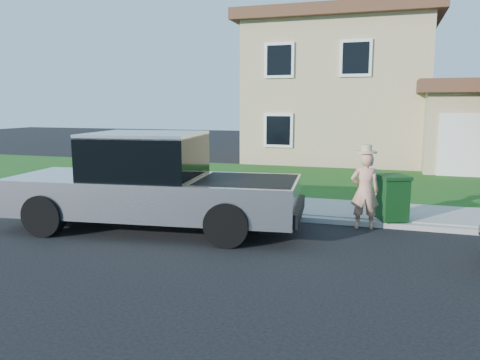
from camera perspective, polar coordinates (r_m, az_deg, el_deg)
name	(u,v)px	position (r m, az deg, el deg)	size (l,w,h in m)	color
ground	(241,256)	(8.54, 0.15, -9.29)	(80.00, 80.00, 0.00)	black
curb	(320,220)	(11.05, 9.68, -4.82)	(40.00, 0.20, 0.12)	gray
sidewalk	(326,209)	(12.11, 10.41, -3.54)	(40.00, 2.00, 0.15)	gray
lawn	(343,183)	(16.51, 12.40, -0.32)	(40.00, 7.00, 0.10)	#154A15
house	(367,95)	(24.15, 15.18, 9.93)	(14.00, 11.30, 6.85)	tan
pickup_truck	(153,184)	(10.37, -10.62, -0.54)	(6.63, 2.87, 2.11)	black
woman	(365,189)	(10.57, 14.98, -1.10)	(0.66, 0.48, 1.86)	tan
trash_bin	(392,197)	(11.02, 18.03, -1.99)	(0.85, 0.89, 1.00)	black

